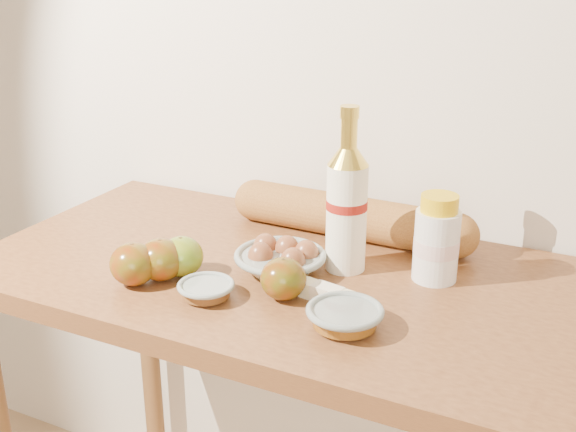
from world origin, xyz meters
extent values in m
cube|color=silver|center=(0.00, 1.51, 1.30)|extent=(3.50, 0.02, 2.60)
cube|color=brown|center=(0.00, 1.18, 0.88)|extent=(1.20, 0.60, 0.04)
cylinder|color=brown|center=(-0.55, 1.43, 0.43)|extent=(0.05, 0.05, 0.86)
cylinder|color=white|center=(0.08, 1.24, 1.00)|extent=(0.10, 0.10, 0.20)
cylinder|color=maroon|center=(0.08, 1.24, 1.03)|extent=(0.10, 0.10, 0.02)
cone|color=yellow|center=(0.08, 1.24, 1.11)|extent=(0.10, 0.10, 0.03)
cylinder|color=yellow|center=(0.08, 1.24, 1.16)|extent=(0.04, 0.04, 0.05)
cylinder|color=yellow|center=(0.08, 1.24, 1.19)|extent=(0.04, 0.04, 0.02)
cylinder|color=white|center=(0.23, 1.26, 0.96)|extent=(0.11, 0.11, 0.13)
cylinder|color=beige|center=(0.23, 1.26, 0.96)|extent=(0.11, 0.11, 0.03)
cylinder|color=yellow|center=(0.23, 1.26, 1.04)|extent=(0.09, 0.09, 0.03)
torus|color=gray|center=(-0.02, 1.17, 0.93)|extent=(0.18, 0.18, 0.01)
ellipsoid|color=brown|center=(-0.06, 1.15, 0.93)|extent=(0.05, 0.05, 0.06)
ellipsoid|color=brown|center=(0.01, 1.15, 0.93)|extent=(0.05, 0.05, 0.06)
ellipsoid|color=brown|center=(-0.03, 1.20, 0.93)|extent=(0.05, 0.05, 0.06)
ellipsoid|color=brown|center=(-0.07, 1.19, 0.93)|extent=(0.05, 0.05, 0.06)
ellipsoid|color=brown|center=(0.01, 1.20, 0.93)|extent=(0.05, 0.05, 0.06)
cylinder|color=#AD7334|center=(0.03, 1.38, 0.94)|extent=(0.44, 0.09, 0.09)
sphere|color=#AD7334|center=(-0.19, 1.38, 0.94)|extent=(0.09, 0.09, 0.09)
sphere|color=#AD7334|center=(0.25, 1.38, 0.94)|extent=(0.09, 0.09, 0.09)
ellipsoid|color=olive|center=(-0.18, 1.08, 0.94)|extent=(0.08, 0.08, 0.07)
cylinder|color=#483018|center=(-0.18, 1.08, 0.97)|extent=(0.01, 0.01, 0.01)
ellipsoid|color=#920C08|center=(-0.20, 1.05, 0.94)|extent=(0.10, 0.10, 0.08)
cylinder|color=#50361A|center=(-0.20, 1.05, 0.97)|extent=(0.01, 0.01, 0.01)
ellipsoid|color=maroon|center=(0.03, 1.08, 0.94)|extent=(0.10, 0.10, 0.07)
cylinder|color=#4A3518|center=(0.03, 1.08, 0.97)|extent=(0.01, 0.01, 0.01)
torus|color=gray|center=(-0.09, 1.02, 0.92)|extent=(0.12, 0.12, 0.01)
cylinder|color=brown|center=(-0.09, 1.02, 0.91)|extent=(0.09, 0.09, 0.02)
torus|color=gray|center=(0.16, 1.03, 0.93)|extent=(0.15, 0.15, 0.01)
cylinder|color=brown|center=(0.16, 1.03, 0.92)|extent=(0.12, 0.12, 0.02)
cube|color=#F0EAB9|center=(0.10, 1.10, 0.91)|extent=(0.10, 0.05, 0.03)
cube|color=#EDE4C9|center=(0.10, 1.10, 0.91)|extent=(0.06, 0.04, 0.03)
ellipsoid|color=#920C08|center=(-0.23, 1.01, 0.94)|extent=(0.10, 0.10, 0.08)
cylinder|color=#50361A|center=(-0.23, 1.01, 0.97)|extent=(0.01, 0.01, 0.01)
camera|label=1|loc=(0.52, 0.10, 1.47)|focal=45.00mm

